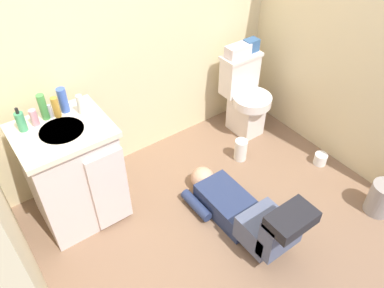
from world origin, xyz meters
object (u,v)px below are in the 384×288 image
(paper_towel_roll, at_px, (241,150))
(toilet_paper_roll, at_px, (320,159))
(bottle_amber, at_px, (56,107))
(bottle_blue, at_px, (63,100))
(trash_can, at_px, (381,198))
(bottle_green, at_px, (43,107))
(bottle_white, at_px, (80,105))
(vanity_cabinet, at_px, (74,174))
(person_plumber, at_px, (246,213))
(soap_dispenser, at_px, (21,121))
(toilet, at_px, (245,96))
(bottle_pink, at_px, (34,118))
(toiletry_bag, at_px, (251,45))
(tissue_box, at_px, (238,51))
(faucet, at_px, (50,111))

(paper_towel_roll, distance_m, toilet_paper_roll, 0.70)
(bottle_amber, relative_size, bottle_blue, 0.82)
(trash_can, distance_m, toilet_paper_roll, 0.61)
(bottle_green, relative_size, bottle_white, 1.29)
(vanity_cabinet, distance_m, bottle_blue, 0.52)
(trash_can, relative_size, toilet_paper_roll, 2.48)
(person_plumber, bearing_deg, vanity_cabinet, 136.81)
(bottle_green, bearing_deg, bottle_amber, -17.13)
(person_plumber, distance_m, bottle_blue, 1.47)
(soap_dispenser, bearing_deg, bottle_green, 12.61)
(toilet, xyz_separation_m, bottle_white, (-1.49, 0.00, 0.52))
(bottle_green, relative_size, bottle_blue, 1.03)
(vanity_cabinet, distance_m, toilet_paper_roll, 2.05)
(bottle_pink, height_order, paper_towel_roll, bottle_pink)
(bottle_green, bearing_deg, toilet_paper_roll, -24.21)
(toiletry_bag, relative_size, bottle_green, 0.69)
(toilet, relative_size, vanity_cabinet, 0.91)
(bottle_blue, bearing_deg, bottle_pink, -171.81)
(tissue_box, height_order, toilet_paper_roll, tissue_box)
(trash_can, bearing_deg, tissue_box, 98.09)
(bottle_blue, bearing_deg, bottle_green, -179.14)
(paper_towel_roll, height_order, toilet_paper_roll, paper_towel_roll)
(toilet, xyz_separation_m, trash_can, (0.16, -1.38, -0.23))
(toiletry_bag, bearing_deg, bottle_pink, -179.10)
(toilet, relative_size, person_plumber, 0.70)
(bottle_blue, xyz_separation_m, trash_can, (1.73, -1.47, -0.77))
(toilet_paper_roll, bearing_deg, soap_dispenser, 158.27)
(toilet, bearing_deg, bottle_green, 177.01)
(bottle_blue, relative_size, paper_towel_roll, 0.86)
(tissue_box, xyz_separation_m, toiletry_bag, (0.15, 0.00, 0.01))
(toiletry_bag, bearing_deg, toilet, -139.23)
(vanity_cabinet, height_order, faucet, faucet)
(toilet, relative_size, toilet_paper_roll, 6.82)
(bottle_green, xyz_separation_m, bottle_white, (0.21, -0.08, -0.02))
(toilet, height_order, tissue_box, tissue_box)
(bottle_pink, bearing_deg, bottle_blue, 8.19)
(toilet_paper_roll, bearing_deg, bottle_amber, 155.53)
(faucet, bearing_deg, bottle_amber, -9.70)
(faucet, relative_size, trash_can, 0.37)
(trash_can, bearing_deg, soap_dispenser, 144.67)
(vanity_cabinet, xyz_separation_m, person_plumber, (0.89, -0.83, -0.24))
(toiletry_bag, bearing_deg, paper_towel_roll, -134.65)
(tissue_box, relative_size, bottle_blue, 1.27)
(soap_dispenser, bearing_deg, person_plumber, -41.58)
(faucet, relative_size, bottle_blue, 0.58)
(toilet, distance_m, paper_towel_roll, 0.51)
(bottle_amber, height_order, trash_can, bottle_amber)
(paper_towel_roll, bearing_deg, bottle_amber, 163.79)
(trash_can, bearing_deg, bottle_green, 141.77)
(tissue_box, xyz_separation_m, bottle_pink, (-1.73, -0.03, 0.08))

